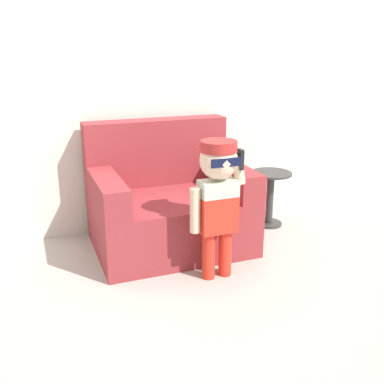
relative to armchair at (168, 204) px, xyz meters
name	(u,v)px	position (x,y,z in m)	size (l,w,h in m)	color
ground_plane	(164,265)	(-0.15, -0.36, -0.33)	(10.00, 10.00, 0.00)	#ADA89E
wall_back	(129,70)	(-0.15, 0.46, 0.97)	(10.00, 0.05, 2.60)	silver
armchair	(168,204)	(0.00, 0.00, 0.00)	(1.13, 0.88, 0.93)	maroon
person_child	(218,189)	(0.14, -0.63, 0.29)	(0.38, 0.28, 0.93)	red
side_table	(270,193)	(0.93, 0.06, -0.04)	(0.35, 0.35, 0.47)	#333333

